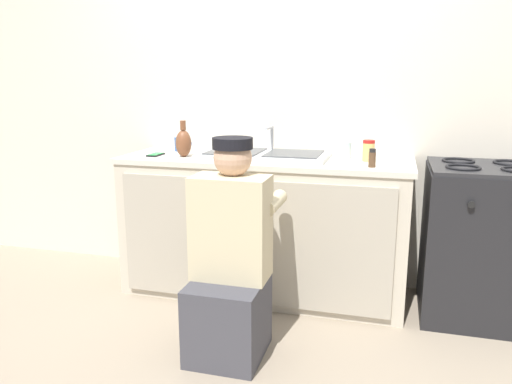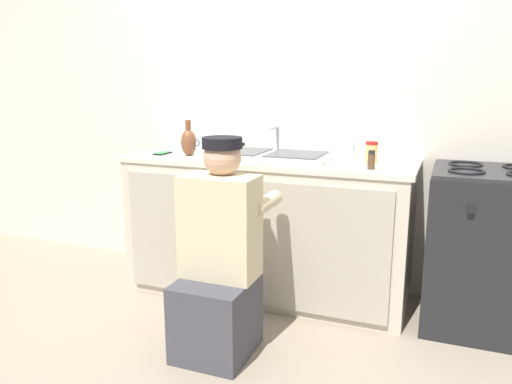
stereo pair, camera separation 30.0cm
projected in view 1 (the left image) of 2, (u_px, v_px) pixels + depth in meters
The scene contains 13 objects.
ground_plane at pixel (252, 309), 3.06m from camera, with size 12.00×12.00×0.00m, color gray.
back_wall at pixel (278, 99), 3.40m from camera, with size 6.00×0.10×2.50m, color beige.
counter_cabinet at pixel (264, 229), 3.24m from camera, with size 1.79×0.62×0.86m.
countertop at pixel (264, 160), 3.15m from camera, with size 1.83×0.62×0.03m, color beige.
sink_double_basin at pixel (265, 155), 3.15m from camera, with size 0.80×0.44×0.19m.
stove_range at pixel (479, 242), 2.91m from camera, with size 0.62×0.62×0.92m.
plumber_person at pixel (230, 267), 2.50m from camera, with size 0.42×0.61×1.10m.
condiment_jar at pixel (369, 151), 3.00m from camera, with size 0.07×0.07×0.13m.
vase_decorative at pixel (183, 143), 3.17m from camera, with size 0.10×0.10×0.23m.
water_glass at pixel (346, 150), 3.11m from camera, with size 0.06×0.06×0.10m.
coffee_mug at pixel (181, 144), 3.43m from camera, with size 0.13×0.08×0.09m.
spice_bottle_pepper at pixel (372, 158), 2.79m from camera, with size 0.04×0.04×0.10m.
cell_phone at pixel (156, 155), 3.24m from camera, with size 0.07×0.14×0.01m.
Camera 1 is at (0.79, -2.72, 1.38)m, focal length 35.00 mm.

